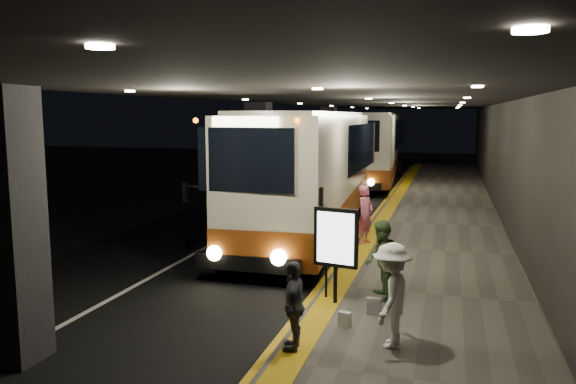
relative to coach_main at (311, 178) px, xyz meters
The scene contains 18 objects.
ground 3.46m from the coach_main, 105.03° to the right, with size 90.00×90.00×0.00m, color black.
lane_line_white 3.86m from the coach_main, 139.29° to the left, with size 0.12×50.00×0.01m, color silver.
kerb_stripe_yellow 3.30m from the coach_main, 53.97° to the left, with size 0.18×50.00×0.01m, color gold.
sidewalk 4.91m from the coach_main, 28.79° to the left, with size 4.50×50.00×0.15m, color #514C44.
tactile_strip 3.50m from the coach_main, 46.32° to the left, with size 0.50×50.00×0.01m, color gold.
terminal_wall 6.72m from the coach_main, 19.37° to the left, with size 0.10×50.00×6.00m, color black.
support_columns 2.57m from the coach_main, 152.03° to the left, with size 0.80×24.80×4.40m.
canopy 3.90m from the coach_main, 51.49° to the left, with size 9.00×50.00×0.40m, color black.
coach_main is the anchor object (origin of this frame).
coach_second 14.64m from the coach_main, 89.73° to the left, with size 3.35×12.69×3.95m.
passenger_boarding 2.75m from the coach_main, 38.42° to the right, with size 0.64×0.42×1.74m, color #CC5F80.
passenger_waiting_green 7.35m from the coach_main, 64.80° to the right, with size 0.81×0.50×1.66m, color #4E6E3D.
passenger_waiting_white 9.66m from the coach_main, 68.36° to the right, with size 1.12×0.52×1.74m, color silver.
passenger_waiting_grey 9.78m from the coach_main, 77.85° to the right, with size 0.87×0.45×1.49m, color #4A4A4F.
bag_polka 8.30m from the coach_main, 67.70° to the right, with size 0.27×0.12×0.33m, color black.
bag_plain 8.89m from the coach_main, 72.22° to the right, with size 0.22×0.13×0.28m, color #BCB6B1.
info_sign 7.46m from the coach_main, 72.44° to the right, with size 0.93×0.28×1.96m.
stanchion_post 7.20m from the coach_main, 73.67° to the right, with size 0.05×0.05×1.07m, color black.
Camera 1 is at (5.13, -15.14, 3.96)m, focal length 35.00 mm.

